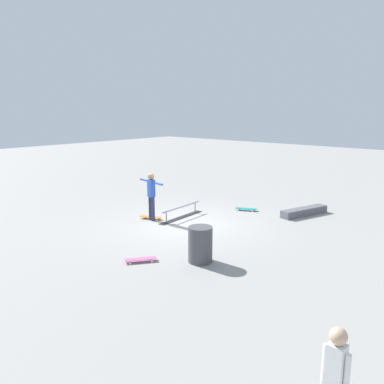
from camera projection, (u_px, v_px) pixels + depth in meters
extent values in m
plane|color=gray|center=(183.00, 224.00, 13.43)|extent=(60.00, 60.00, 0.00)
cube|color=black|center=(181.00, 217.00, 14.20)|extent=(2.26, 0.44, 0.01)
cylinder|color=gray|center=(195.00, 208.00, 14.82)|extent=(0.04, 0.04, 0.39)
cylinder|color=gray|center=(166.00, 217.00, 13.50)|extent=(0.04, 0.04, 0.39)
cylinder|color=gray|center=(181.00, 207.00, 14.12)|extent=(2.08, 0.24, 0.05)
cube|color=#595960|center=(304.00, 212.00, 14.51)|extent=(2.05, 0.95, 0.27)
cylinder|color=#2D3351|center=(150.00, 208.00, 13.85)|extent=(0.14, 0.14, 0.84)
cylinder|color=#2D3351|center=(153.00, 209.00, 13.72)|extent=(0.14, 0.14, 0.84)
cube|color=#2D51B7|center=(151.00, 188.00, 13.63)|extent=(0.23, 0.25, 0.59)
sphere|color=#A87A56|center=(151.00, 176.00, 13.55)|extent=(0.23, 0.23, 0.23)
cylinder|color=#2D51B7|center=(145.00, 180.00, 13.89)|extent=(0.17, 0.56, 0.08)
cylinder|color=#2D51B7|center=(158.00, 183.00, 13.29)|extent=(0.17, 0.56, 0.08)
cube|color=orange|center=(151.00, 217.00, 14.00)|extent=(0.49, 0.82, 0.02)
cylinder|color=white|center=(159.00, 218.00, 14.03)|extent=(0.05, 0.06, 0.05)
cylinder|color=white|center=(157.00, 220.00, 13.82)|extent=(0.05, 0.06, 0.05)
cylinder|color=white|center=(145.00, 217.00, 14.20)|extent=(0.05, 0.06, 0.05)
cylinder|color=white|center=(142.00, 219.00, 13.99)|extent=(0.05, 0.06, 0.05)
cube|color=white|center=(336.00, 366.00, 4.45)|extent=(0.19, 0.21, 0.53)
sphere|color=tan|center=(338.00, 336.00, 4.37)|extent=(0.20, 0.20, 0.20)
cylinder|color=white|center=(325.00, 364.00, 4.55)|extent=(0.07, 0.07, 0.50)
cylinder|color=white|center=(347.00, 375.00, 4.36)|extent=(0.07, 0.07, 0.50)
cube|color=teal|center=(246.00, 209.00, 15.16)|extent=(0.52, 0.81, 0.02)
cylinder|color=white|center=(253.00, 210.00, 15.21)|extent=(0.05, 0.06, 0.05)
cylinder|color=white|center=(253.00, 211.00, 14.99)|extent=(0.05, 0.06, 0.05)
cylinder|color=white|center=(239.00, 209.00, 15.35)|extent=(0.05, 0.06, 0.05)
cylinder|color=white|center=(238.00, 210.00, 15.13)|extent=(0.05, 0.06, 0.05)
cube|color=#E05993|center=(140.00, 259.00, 10.11)|extent=(0.77, 0.62, 0.02)
cylinder|color=white|center=(130.00, 263.00, 9.95)|extent=(0.06, 0.06, 0.05)
cylinder|color=white|center=(129.00, 260.00, 10.17)|extent=(0.06, 0.06, 0.05)
cylinder|color=white|center=(152.00, 261.00, 10.08)|extent=(0.06, 0.06, 0.05)
cylinder|color=white|center=(151.00, 258.00, 10.29)|extent=(0.06, 0.06, 0.05)
cylinder|color=#47474C|center=(200.00, 244.00, 10.04)|extent=(0.61, 0.61, 0.91)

